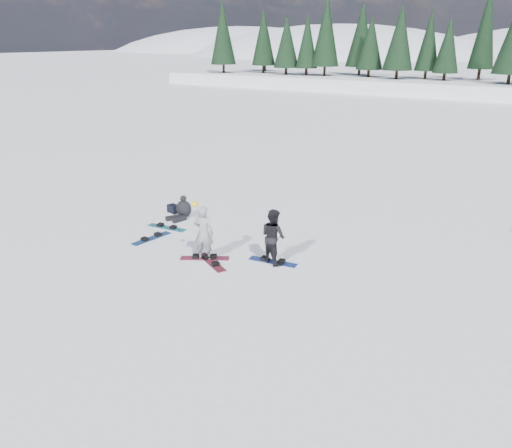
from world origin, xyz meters
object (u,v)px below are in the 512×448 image
at_px(gear_bag, 173,209).
at_px(snowboard_loose_c, 167,228).
at_px(snowboarder_woman, 204,232).
at_px(snowboarder_man, 273,236).
at_px(snowboard_loose_b, 211,262).
at_px(snowboard_loose_a, 151,238).
at_px(seated_rider, 183,209).

distance_m(gear_bag, snowboard_loose_c, 1.71).
relative_size(snowboarder_woman, snowboard_loose_c, 1.24).
relative_size(snowboarder_man, snowboard_loose_c, 1.13).
bearing_deg(snowboard_loose_b, snowboard_loose_c, -177.74).
bearing_deg(snowboarder_woman, snowboard_loose_b, 144.76).
height_order(snowboard_loose_a, snowboard_loose_c, same).
relative_size(seated_rider, snowboard_loose_b, 0.73).
bearing_deg(snowboarder_woman, snowboard_loose_a, -22.94).
height_order(snowboarder_woman, gear_bag, snowboarder_woman).
bearing_deg(snowboard_loose_b, snowboard_loose_a, -161.06).
bearing_deg(seated_rider, snowboard_loose_a, -57.04).
bearing_deg(gear_bag, snowboarder_woman, -37.46).
bearing_deg(snowboard_loose_a, gear_bag, 33.29).
bearing_deg(snowboarder_man, snowboard_loose_a, 28.03).
height_order(gear_bag, snowboard_loose_c, gear_bag).
height_order(seated_rider, snowboard_loose_c, seated_rider).
relative_size(seated_rider, snowboard_loose_c, 0.73).
bearing_deg(snowboard_loose_c, snowboarder_man, -12.48).
relative_size(snowboarder_woman, seated_rider, 1.69).
bearing_deg(snowboard_loose_b, seated_rider, 169.26).
bearing_deg(gear_bag, snowboard_loose_a, -64.94).
bearing_deg(snowboarder_woman, gear_bag, -52.73).
bearing_deg(snowboard_loose_c, snowboard_loose_b, -32.37).
bearing_deg(snowboard_loose_b, gear_bag, 172.03).
distance_m(seated_rider, gear_bag, 0.77).
height_order(snowboarder_woman, snowboarder_man, snowboarder_woman).
bearing_deg(snowboarder_man, gear_bag, 1.90).
distance_m(snowboarder_man, snowboard_loose_a, 4.54).
bearing_deg(snowboard_loose_b, snowboarder_woman, -171.78).
bearing_deg(snowboard_loose_a, snowboard_loose_b, -91.02).
height_order(snowboarder_man, snowboard_loose_c, snowboarder_man).
bearing_deg(gear_bag, seated_rider, -20.00).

